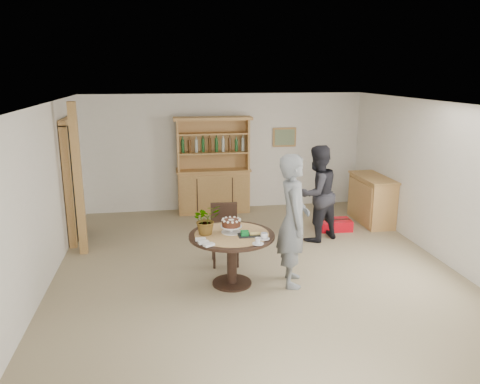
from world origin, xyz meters
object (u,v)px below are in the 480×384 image
(dining_table, at_px, (232,244))
(dining_chair, at_px, (225,230))
(teen_boy, at_px, (293,220))
(adult_person, at_px, (317,193))
(sideboard, at_px, (372,199))
(red_suitcase, at_px, (335,225))
(hutch, at_px, (213,180))

(dining_table, xyz_separation_m, dining_chair, (0.00, 0.83, -0.07))
(teen_boy, bearing_deg, dining_table, 93.17)
(adult_person, bearing_deg, sideboard, -176.56)
(dining_table, xyz_separation_m, teen_boy, (0.85, -0.10, 0.34))
(sideboard, bearing_deg, red_suitcase, -159.09)
(adult_person, height_order, red_suitcase, adult_person)
(sideboard, distance_m, dining_table, 3.95)
(dining_chair, height_order, teen_boy, teen_boy)
(dining_chair, bearing_deg, sideboard, 29.21)
(hutch, xyz_separation_m, dining_chair, (-0.12, -2.77, -0.15))
(dining_chair, relative_size, teen_boy, 0.50)
(hutch, height_order, dining_table, hutch)
(sideboard, distance_m, teen_boy, 3.41)
(hutch, xyz_separation_m, dining_table, (-0.13, -3.60, -0.08))
(hutch, xyz_separation_m, red_suitcase, (2.16, -1.58, -0.59))
(hutch, xyz_separation_m, teen_boy, (0.72, -3.70, 0.25))
(red_suitcase, bearing_deg, teen_boy, -120.97)
(teen_boy, bearing_deg, dining_chair, 52.16)
(sideboard, distance_m, red_suitcase, 1.01)
(sideboard, relative_size, red_suitcase, 2.03)
(dining_table, bearing_deg, sideboard, 36.66)
(sideboard, bearing_deg, hutch, 157.79)
(red_suitcase, bearing_deg, dining_table, -135.37)
(sideboard, xyz_separation_m, dining_table, (-3.17, -2.36, 0.13))
(adult_person, distance_m, red_suitcase, 1.03)
(dining_table, bearing_deg, dining_chair, 89.67)
(sideboard, bearing_deg, teen_boy, -133.32)
(sideboard, height_order, red_suitcase, sideboard)
(dining_chair, distance_m, teen_boy, 1.32)
(teen_boy, xyz_separation_m, adult_person, (0.90, 1.67, -0.08))
(adult_person, bearing_deg, red_suitcase, -165.75)
(hutch, relative_size, red_suitcase, 3.28)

